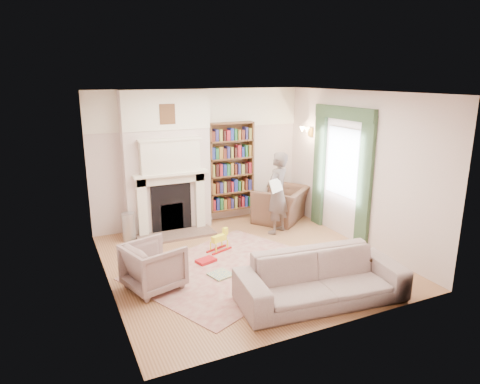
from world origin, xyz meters
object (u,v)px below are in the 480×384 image
rocking_horse (219,241)px  sofa (321,278)px  bookcase (231,167)px  coffee_table (349,269)px  man_reading (277,193)px  armchair_reading (281,204)px  armchair_left (154,266)px  paraffin_heater (129,227)px

rocking_horse → sofa: bearing=-94.7°
bookcase → coffee_table: 3.65m
bookcase → man_reading: bookcase is taller
bookcase → armchair_reading: bearing=-30.1°
armchair_reading → man_reading: size_ratio=0.68×
armchair_left → man_reading: man_reading is taller
armchair_left → sofa: size_ratio=0.33×
rocking_horse → armchair_left: bearing=-168.7°
sofa → coffee_table: 0.77m
sofa → man_reading: bearing=80.0°
armchair_reading → paraffin_heater: 3.23m
rocking_horse → coffee_table: bearing=-75.9°
armchair_left → sofa: 2.42m
armchair_reading → sofa: armchair_reading is taller
paraffin_heater → sofa: bearing=-59.7°
bookcase → rocking_horse: bookcase is taller
man_reading → paraffin_heater: man_reading is taller
coffee_table → rocking_horse: 2.35m
man_reading → armchair_reading: bearing=-156.6°
coffee_table → rocking_horse: bearing=136.9°
man_reading → paraffin_heater: bearing=-45.5°
man_reading → paraffin_heater: 2.94m
sofa → armchair_left: bearing=153.0°
man_reading → sofa: bearing=43.6°
armchair_left → rocking_horse: 1.64m
armchair_reading → rocking_horse: 2.13m
armchair_left → armchair_reading: bearing=-77.0°
bookcase → coffee_table: size_ratio=2.64×
bookcase → sofa: 3.87m
bookcase → armchair_left: (-2.30, -2.43, -0.83)m
armchair_left → rocking_horse: size_ratio=1.66×
coffee_table → paraffin_heater: 4.14m
armchair_reading → man_reading: bearing=14.5°
armchair_reading → sofa: bearing=30.4°
coffee_table → rocking_horse: coffee_table is taller
bookcase → man_reading: size_ratio=1.13×
sofa → armchair_reading: bearing=75.7°
armchair_left → sofa: (2.02, -1.34, -0.01)m
bookcase → man_reading: bearing=-66.7°
paraffin_heater → rocking_horse: (1.36, -1.20, -0.07)m
armchair_reading → paraffin_heater: bearing=-41.9°
armchair_reading → armchair_left: 3.75m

